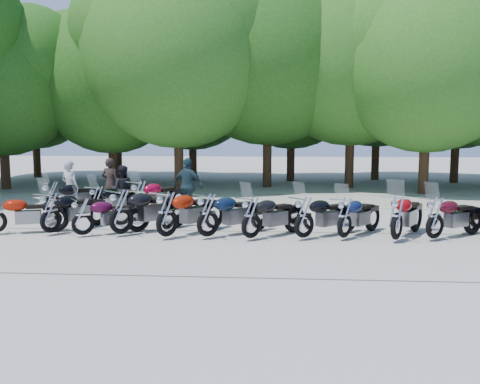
# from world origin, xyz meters

# --- Properties ---
(ground) EXTENTS (90.00, 90.00, 0.00)m
(ground) POSITION_xyz_m (0.00, 0.00, 0.00)
(ground) COLOR #9B958C
(ground) RESTS_ON ground
(tree_1) EXTENTS (6.97, 6.97, 8.55)m
(tree_1) POSITION_xyz_m (-12.04, 11.24, 5.06)
(tree_1) COLOR #3A2614
(tree_1) RESTS_ON ground
(tree_2) EXTENTS (7.31, 7.31, 8.97)m
(tree_2) POSITION_xyz_m (-7.25, 12.84, 5.31)
(tree_2) COLOR #3A2614
(tree_2) RESTS_ON ground
(tree_3) EXTENTS (8.70, 8.70, 10.67)m
(tree_3) POSITION_xyz_m (-3.57, 11.24, 6.32)
(tree_3) COLOR #3A2614
(tree_3) RESTS_ON ground
(tree_4) EXTENTS (9.13, 9.13, 11.20)m
(tree_4) POSITION_xyz_m (0.54, 13.09, 6.64)
(tree_4) COLOR #3A2614
(tree_4) RESTS_ON ground
(tree_5) EXTENTS (9.04, 9.04, 11.10)m
(tree_5) POSITION_xyz_m (4.61, 13.20, 6.57)
(tree_5) COLOR #3A2614
(tree_5) RESTS_ON ground
(tree_6) EXTENTS (8.00, 8.00, 9.82)m
(tree_6) POSITION_xyz_m (7.55, 10.82, 5.81)
(tree_6) COLOR #3A2614
(tree_6) RESTS_ON ground
(tree_9) EXTENTS (7.59, 7.59, 9.32)m
(tree_9) POSITION_xyz_m (-13.53, 17.59, 5.52)
(tree_9) COLOR #3A2614
(tree_9) RESTS_ON ground
(tree_10) EXTENTS (7.78, 7.78, 9.55)m
(tree_10) POSITION_xyz_m (-8.29, 16.97, 5.66)
(tree_10) COLOR #3A2614
(tree_10) RESTS_ON ground
(tree_11) EXTENTS (7.56, 7.56, 9.28)m
(tree_11) POSITION_xyz_m (-3.76, 16.43, 5.49)
(tree_11) COLOR #3A2614
(tree_11) RESTS_ON ground
(tree_12) EXTENTS (7.88, 7.88, 9.67)m
(tree_12) POSITION_xyz_m (1.80, 16.47, 5.72)
(tree_12) COLOR #3A2614
(tree_12) RESTS_ON ground
(tree_13) EXTENTS (8.31, 8.31, 10.20)m
(tree_13) POSITION_xyz_m (6.69, 17.47, 6.04)
(tree_13) COLOR #3A2614
(tree_13) RESTS_ON ground
(tree_14) EXTENTS (8.02, 8.02, 9.84)m
(tree_14) POSITION_xyz_m (10.68, 16.09, 5.83)
(tree_14) COLOR #3A2614
(tree_14) RESTS_ON ground
(motorcycle_1) EXTENTS (1.66, 2.34, 1.29)m
(motorcycle_1) POSITION_xyz_m (-5.00, 0.65, 0.64)
(motorcycle_1) COLOR black
(motorcycle_1) RESTS_ON ground
(motorcycle_2) EXTENTS (2.06, 1.66, 1.16)m
(motorcycle_2) POSITION_xyz_m (-4.04, 0.44, 0.58)
(motorcycle_2) COLOR #3E0824
(motorcycle_2) RESTS_ON ground
(motorcycle_3) EXTENTS (2.22, 2.36, 1.41)m
(motorcycle_3) POSITION_xyz_m (-3.07, 0.63, 0.70)
(motorcycle_3) COLOR black
(motorcycle_3) RESTS_ON ground
(motorcycle_4) EXTENTS (2.03, 2.44, 1.39)m
(motorcycle_4) POSITION_xyz_m (-1.79, 0.35, 0.69)
(motorcycle_4) COLOR #911805
(motorcycle_4) RESTS_ON ground
(motorcycle_5) EXTENTS (2.20, 2.11, 1.32)m
(motorcycle_5) POSITION_xyz_m (-0.75, 0.44, 0.66)
(motorcycle_5) COLOR black
(motorcycle_5) RESTS_ON ground
(motorcycle_6) EXTENTS (2.04, 2.08, 1.26)m
(motorcycle_6) POSITION_xyz_m (0.37, 0.34, 0.63)
(motorcycle_6) COLOR black
(motorcycle_6) RESTS_ON ground
(motorcycle_7) EXTENTS (2.14, 1.96, 1.26)m
(motorcycle_7) POSITION_xyz_m (1.71, 0.48, 0.63)
(motorcycle_7) COLOR black
(motorcycle_7) RESTS_ON ground
(motorcycle_8) EXTENTS (1.82, 2.14, 1.23)m
(motorcycle_8) POSITION_xyz_m (2.73, 0.57, 0.61)
(motorcycle_8) COLOR #0D173C
(motorcycle_8) RESTS_ON ground
(motorcycle_9) EXTENTS (1.81, 2.40, 1.33)m
(motorcycle_9) POSITION_xyz_m (3.99, 0.40, 0.67)
(motorcycle_9) COLOR #90050B
(motorcycle_9) RESTS_ON ground
(motorcycle_10) EXTENTS (2.20, 1.88, 1.26)m
(motorcycle_10) POSITION_xyz_m (4.98, 0.61, 0.63)
(motorcycle_10) COLOR #3C0812
(motorcycle_10) RESTS_ON ground
(motorcycle_12) EXTENTS (2.12, 2.18, 1.32)m
(motorcycle_12) POSITION_xyz_m (-6.18, 3.36, 0.66)
(motorcycle_12) COLOR black
(motorcycle_12) RESTS_ON ground
(motorcycle_13) EXTENTS (1.53, 2.20, 1.21)m
(motorcycle_13) POSITION_xyz_m (-4.58, 3.04, 0.60)
(motorcycle_13) COLOR black
(motorcycle_13) RESTS_ON ground
(motorcycle_14) EXTENTS (1.92, 2.46, 1.38)m
(motorcycle_14) POSITION_xyz_m (-3.31, 3.30, 0.69)
(motorcycle_14) COLOR maroon
(motorcycle_14) RESTS_ON ground
(rider_0) EXTENTS (0.78, 0.66, 1.82)m
(rider_0) POSITION_xyz_m (-5.80, 3.91, 0.91)
(rider_0) COLOR #999A9C
(rider_0) RESTS_ON ground
(rider_1) EXTENTS (0.87, 0.73, 1.63)m
(rider_1) POSITION_xyz_m (-4.18, 4.36, 0.81)
(rider_1) COLOR black
(rider_1) RESTS_ON ground
(rider_2) EXTENTS (1.20, 0.81, 1.89)m
(rider_2) POSITION_xyz_m (-1.94, 4.33, 0.94)
(rider_2) COLOR #1F3841
(rider_2) RESTS_ON ground
(rider_3) EXTENTS (0.72, 0.53, 1.82)m
(rider_3) POSITION_xyz_m (-4.94, 5.40, 0.91)
(rider_3) COLOR black
(rider_3) RESTS_ON ground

